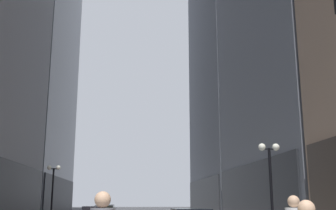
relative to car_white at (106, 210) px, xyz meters
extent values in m
cube|color=#2C2C2E|center=(-7.72, -9.27, 1.78)|extent=(0.50, 22.80, 5.00)
cube|color=#212327|center=(-7.72, 16.23, 1.78)|extent=(0.50, 24.70, 5.00)
cube|color=slate|center=(20.39, -9.27, 20.84)|extent=(14.01, 24.00, 43.11)
cube|color=#212327|center=(13.48, -9.27, 1.78)|extent=(0.50, 22.80, 5.00)
cube|color=slate|center=(20.55, 16.23, 19.83)|extent=(14.33, 26.00, 41.11)
cube|color=#212327|center=(13.48, 16.23, 1.75)|extent=(0.50, 24.70, 4.93)
cube|color=black|center=(0.05, -16.52, 0.35)|extent=(1.65, 2.33, 0.50)
cube|color=black|center=(0.28, -8.52, 0.35)|extent=(1.59, 2.61, 0.50)
cube|color=black|center=(0.00, 0.16, 0.35)|extent=(1.62, 2.51, 0.50)
sphere|color=tan|center=(2.13, -40.77, 0.94)|extent=(0.23, 0.23, 0.23)
sphere|color=tan|center=(4.71, -41.69, 0.82)|extent=(0.22, 0.22, 0.22)
sphere|color=tan|center=(5.61, -39.02, 0.91)|extent=(0.23, 0.23, 0.23)
cylinder|color=black|center=(-3.52, -13.15, 1.38)|extent=(0.14, 0.14, 4.20)
cylinder|color=black|center=(-3.52, -13.15, 3.43)|extent=(0.80, 0.06, 0.06)
sphere|color=white|center=(-3.87, -13.15, 3.53)|extent=(0.36, 0.36, 0.36)
sphere|color=white|center=(-3.17, -13.15, 3.53)|extent=(0.36, 0.36, 0.36)
cylinder|color=black|center=(9.28, -26.97, 1.38)|extent=(0.14, 0.14, 4.20)
cylinder|color=black|center=(9.28, -26.97, 3.43)|extent=(0.80, 0.06, 0.06)
sphere|color=white|center=(8.93, -26.97, 3.53)|extent=(0.36, 0.36, 0.36)
sphere|color=white|center=(9.63, -26.97, 3.53)|extent=(0.36, 0.36, 0.36)
camera|label=1|loc=(2.51, -46.87, 0.91)|focal=44.53mm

